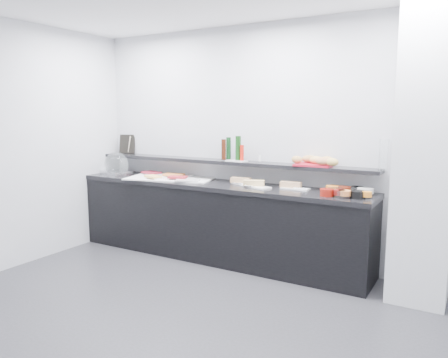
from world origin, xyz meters
The scene contains 57 objects.
ground centered at (0.00, 0.00, 0.00)m, with size 5.00×5.00×0.00m, color #2D2D30.
back_wall centered at (0.00, 2.00, 1.35)m, with size 5.00×0.02×2.70m, color #B3B6BB.
column centered at (1.50, 1.65, 1.35)m, with size 0.50×0.50×2.70m, color silver.
buffet_cabinet centered at (-0.70, 1.70, 0.42)m, with size 3.60×0.60×0.85m, color black.
counter_top centered at (-0.70, 1.70, 0.88)m, with size 3.62×0.62×0.05m, color black.
wall_shelf centered at (-0.70, 1.88, 1.13)m, with size 3.60×0.25×0.04m, color black.
cloche_base centered at (-2.28, 1.73, 0.92)m, with size 0.44×0.29×0.04m, color silver.
cloche_dome centered at (-2.23, 1.67, 1.03)m, with size 0.43×0.28×0.34m, color white.
linen_runner centered at (-1.35, 1.68, 0.91)m, with size 1.05×0.50×0.01m, color white.
platter_meat_a centered at (-1.64, 1.82, 0.92)m, with size 0.31×0.20×0.01m, color white.
food_meat_a centered at (-1.74, 1.79, 0.94)m, with size 0.24×0.15×0.02m, color maroon.
platter_salmon centered at (-1.33, 1.86, 0.92)m, with size 0.29×0.20×0.01m, color white.
food_salmon centered at (-1.37, 1.78, 0.94)m, with size 0.24×0.15×0.02m, color orange.
platter_cheese centered at (-1.50, 1.60, 0.92)m, with size 0.27×0.18×0.01m, color white.
food_cheese centered at (-1.50, 1.53, 0.94)m, with size 0.20×0.13×0.02m, color #F6C05F.
platter_meat_b centered at (-1.03, 1.60, 0.92)m, with size 0.27×0.18×0.01m, color silver.
food_meat_b centered at (-1.20, 1.63, 0.94)m, with size 0.22×0.14×0.02m, color maroon.
sandwich_plate_left centered at (-0.34, 1.77, 0.91)m, with size 0.35×0.15×0.01m, color white.
sandwich_food_left centered at (-0.42, 1.79, 0.94)m, with size 0.23×0.09×0.06m, color tan.
tongs_left centered at (-0.42, 1.72, 0.92)m, with size 0.01×0.01×0.16m, color silver.
sandwich_plate_mid centered at (-0.17, 1.67, 0.91)m, with size 0.34×0.14×0.01m, color white.
sandwich_food_mid centered at (-0.20, 1.68, 0.94)m, with size 0.23×0.09×0.06m, color tan.
tongs_mid centered at (-0.26, 1.61, 0.92)m, with size 0.01×0.01×0.16m, color #B0B2B7.
sandwich_plate_right centered at (0.24, 1.77, 0.91)m, with size 0.30×0.13×0.01m, color white.
sandwich_food_right centered at (0.19, 1.78, 0.94)m, with size 0.22×0.09×0.06m, color tan.
tongs_right centered at (0.32, 1.75, 0.92)m, with size 0.01×0.01×0.16m, color #ADAFB4.
bowl_glass_fruit centered at (0.68, 1.77, 0.94)m, with size 0.18×0.18×0.07m, color silver.
fill_glass_fruit centered at (0.64, 1.77, 0.95)m, with size 0.13×0.13×0.05m, color orange.
bowl_black_jam centered at (0.87, 1.85, 0.94)m, with size 0.13×0.13×0.07m, color black.
fill_black_jam centered at (0.76, 1.78, 0.95)m, with size 0.13×0.13×0.05m, color #621C0E.
bowl_glass_cream centered at (0.91, 1.81, 0.94)m, with size 0.18×0.18×0.07m, color white.
fill_glass_cream centered at (0.96, 1.79, 0.95)m, with size 0.16×0.16×0.05m, color silver.
bowl_red_jam centered at (0.65, 1.57, 0.94)m, with size 0.14×0.14×0.07m, color maroon.
fill_red_jam centered at (0.77, 1.57, 0.95)m, with size 0.11×0.11×0.05m, color #5F0F0D.
bowl_glass_salmon centered at (0.79, 1.57, 0.94)m, with size 0.14×0.14×0.07m, color silver.
fill_glass_salmon centered at (0.82, 1.57, 0.95)m, with size 0.12×0.12×0.05m, color orange.
bowl_black_fruit centered at (0.93, 1.61, 0.94)m, with size 0.14×0.14×0.07m, color black.
fill_black_fruit centered at (1.02, 1.61, 0.95)m, with size 0.09×0.09×0.05m, color orange.
framed_print centered at (-2.28, 1.95, 1.28)m, with size 0.22×0.02×0.26m, color black.
print_art centered at (-2.32, 1.98, 1.28)m, with size 0.17×0.00×0.22m, color beige.
condiment_tray centered at (-0.51, 1.84, 1.16)m, with size 0.23×0.14×0.01m, color silver.
bottle_green_a centered at (-0.65, 1.91, 1.29)m, with size 0.06×0.06×0.26m, color black.
bottle_brown centered at (-0.67, 1.83, 1.28)m, with size 0.05×0.05×0.24m, color #341409.
bottle_green_b centered at (-0.51, 1.87, 1.30)m, with size 0.06×0.06×0.28m, color #0F380F.
bottle_hot centered at (-0.44, 1.84, 1.25)m, with size 0.04×0.04×0.18m, color red.
shaker_salt centered at (-0.48, 1.90, 1.20)m, with size 0.03×0.03×0.07m, color white.
shaker_pepper centered at (-0.24, 1.89, 1.20)m, with size 0.03×0.03×0.07m, color white.
bread_tray centered at (0.39, 1.88, 1.16)m, with size 0.38×0.27×0.02m, color #AE1227.
bread_roll_nw centered at (0.31, 1.97, 1.21)m, with size 0.15×0.10×0.08m, color #AC7641.
bread_roll_n centered at (0.32, 1.97, 1.21)m, with size 0.14×0.09×0.08m, color #B99746.
bread_roll_ne centered at (0.53, 1.96, 1.21)m, with size 0.12×0.08×0.08m, color #B37744.
bread_roll_sw centered at (0.23, 1.84, 1.21)m, with size 0.13×0.08×0.08m, color #AF8242.
bread_roll_s centered at (0.52, 1.81, 1.21)m, with size 0.16×0.10×0.08m, color #B37044.
bread_roll_se centered at (0.62, 1.80, 1.21)m, with size 0.13×0.08×0.08m, color tan.
bread_roll_midw centered at (0.42, 1.90, 1.21)m, with size 0.15×0.10×0.08m, color tan.
bread_roll_mide centered at (0.51, 1.92, 1.21)m, with size 0.16×0.10×0.08m, color tan.
carafe centered at (1.10, 1.90, 1.30)m, with size 0.10×0.10×0.30m, color white.
Camera 1 is at (1.89, -2.56, 1.71)m, focal length 35.00 mm.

